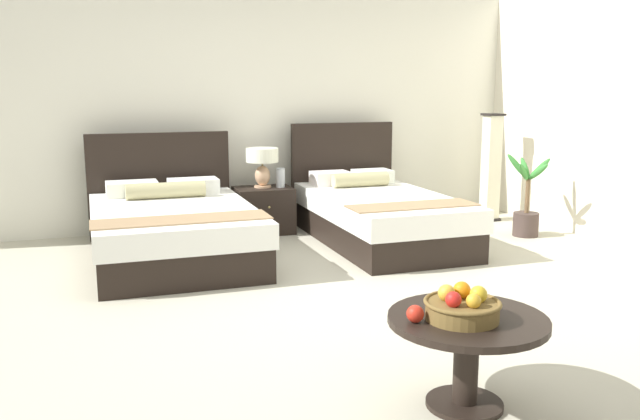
{
  "coord_description": "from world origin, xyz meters",
  "views": [
    {
      "loc": [
        -1.72,
        -4.36,
        1.55
      ],
      "look_at": [
        -0.01,
        0.46,
        0.59
      ],
      "focal_mm": 37.64,
      "sensor_mm": 36.0,
      "label": 1
    }
  ],
  "objects_px": {
    "nightstand": "(264,210)",
    "vase": "(280,178)",
    "bed_near_corner": "(378,214)",
    "fruit_bowl": "(462,307)",
    "loose_apple": "(415,314)",
    "coffee_table": "(467,339)",
    "potted_palm": "(526,210)",
    "bed_near_window": "(172,228)",
    "floor_lamp_corner": "(491,168)",
    "table_lamp": "(262,161)"
  },
  "relations": [
    {
      "from": "floor_lamp_corner",
      "to": "loose_apple",
      "type": "bearing_deg",
      "value": -127.57
    },
    {
      "from": "table_lamp",
      "to": "loose_apple",
      "type": "xyz_separation_m",
      "value": [
        -0.35,
        -4.11,
        -0.26
      ]
    },
    {
      "from": "bed_near_window",
      "to": "loose_apple",
      "type": "distance_m",
      "value": 3.41
    },
    {
      "from": "floor_lamp_corner",
      "to": "coffee_table",
      "type": "bearing_deg",
      "value": -124.82
    },
    {
      "from": "bed_near_corner",
      "to": "floor_lamp_corner",
      "type": "height_order",
      "value": "floor_lamp_corner"
    },
    {
      "from": "fruit_bowl",
      "to": "potted_palm",
      "type": "height_order",
      "value": "potted_palm"
    },
    {
      "from": "coffee_table",
      "to": "potted_palm",
      "type": "xyz_separation_m",
      "value": [
        2.59,
        3.05,
        -0.07
      ]
    },
    {
      "from": "coffee_table",
      "to": "nightstand",
      "type": "bearing_deg",
      "value": 88.94
    },
    {
      "from": "bed_near_corner",
      "to": "fruit_bowl",
      "type": "height_order",
      "value": "bed_near_corner"
    },
    {
      "from": "coffee_table",
      "to": "table_lamp",
      "type": "bearing_deg",
      "value": 88.95
    },
    {
      "from": "bed_near_corner",
      "to": "potted_palm",
      "type": "height_order",
      "value": "bed_near_corner"
    },
    {
      "from": "bed_near_corner",
      "to": "vase",
      "type": "height_order",
      "value": "bed_near_corner"
    },
    {
      "from": "potted_palm",
      "to": "floor_lamp_corner",
      "type": "bearing_deg",
      "value": 82.71
    },
    {
      "from": "bed_near_corner",
      "to": "floor_lamp_corner",
      "type": "bearing_deg",
      "value": 17.82
    },
    {
      "from": "bed_near_corner",
      "to": "table_lamp",
      "type": "bearing_deg",
      "value": 141.42
    },
    {
      "from": "bed_near_window",
      "to": "potted_palm",
      "type": "height_order",
      "value": "bed_near_window"
    },
    {
      "from": "table_lamp",
      "to": "fruit_bowl",
      "type": "bearing_deg",
      "value": -91.73
    },
    {
      "from": "coffee_table",
      "to": "bed_near_window",
      "type": "bearing_deg",
      "value": 106.16
    },
    {
      "from": "coffee_table",
      "to": "potted_palm",
      "type": "bearing_deg",
      "value": 49.61
    },
    {
      "from": "nightstand",
      "to": "vase",
      "type": "relative_size",
      "value": 2.89
    },
    {
      "from": "vase",
      "to": "loose_apple",
      "type": "bearing_deg",
      "value": -97.42
    },
    {
      "from": "nightstand",
      "to": "bed_near_window",
      "type": "bearing_deg",
      "value": -143.94
    },
    {
      "from": "bed_near_window",
      "to": "potted_palm",
      "type": "distance_m",
      "value": 3.57
    },
    {
      "from": "bed_near_corner",
      "to": "table_lamp",
      "type": "height_order",
      "value": "bed_near_corner"
    },
    {
      "from": "fruit_bowl",
      "to": "loose_apple",
      "type": "bearing_deg",
      "value": 170.25
    },
    {
      "from": "bed_near_window",
      "to": "fruit_bowl",
      "type": "xyz_separation_m",
      "value": [
        0.92,
        -3.37,
        0.24
      ]
    },
    {
      "from": "floor_lamp_corner",
      "to": "potted_palm",
      "type": "height_order",
      "value": "floor_lamp_corner"
    },
    {
      "from": "bed_near_window",
      "to": "bed_near_corner",
      "type": "xyz_separation_m",
      "value": [
        2.02,
        0.0,
        0.0
      ]
    },
    {
      "from": "nightstand",
      "to": "potted_palm",
      "type": "distance_m",
      "value": 2.73
    },
    {
      "from": "bed_near_corner",
      "to": "potted_palm",
      "type": "distance_m",
      "value": 1.57
    },
    {
      "from": "fruit_bowl",
      "to": "floor_lamp_corner",
      "type": "distance_m",
      "value": 4.78
    },
    {
      "from": "vase",
      "to": "coffee_table",
      "type": "bearing_deg",
      "value": -93.56
    },
    {
      "from": "vase",
      "to": "coffee_table",
      "type": "distance_m",
      "value": 4.08
    },
    {
      "from": "nightstand",
      "to": "vase",
      "type": "xyz_separation_m",
      "value": [
        0.18,
        -0.04,
        0.34
      ]
    },
    {
      "from": "nightstand",
      "to": "loose_apple",
      "type": "bearing_deg",
      "value": -94.9
    },
    {
      "from": "fruit_bowl",
      "to": "vase",
      "type": "bearing_deg",
      "value": 85.78
    },
    {
      "from": "bed_near_window",
      "to": "nightstand",
      "type": "distance_m",
      "value": 1.29
    },
    {
      "from": "vase",
      "to": "nightstand",
      "type": "bearing_deg",
      "value": 167.27
    },
    {
      "from": "vase",
      "to": "coffee_table",
      "type": "relative_size",
      "value": 0.27
    },
    {
      "from": "nightstand",
      "to": "loose_apple",
      "type": "height_order",
      "value": "loose_apple"
    },
    {
      "from": "bed_near_window",
      "to": "table_lamp",
      "type": "distance_m",
      "value": 1.39
    },
    {
      "from": "bed_near_corner",
      "to": "coffee_table",
      "type": "bearing_deg",
      "value": -107.38
    },
    {
      "from": "nightstand",
      "to": "coffee_table",
      "type": "xyz_separation_m",
      "value": [
        -0.08,
        -4.11,
        0.1
      ]
    },
    {
      "from": "loose_apple",
      "to": "floor_lamp_corner",
      "type": "relative_size",
      "value": 0.07
    },
    {
      "from": "bed_near_window",
      "to": "bed_near_corner",
      "type": "bearing_deg",
      "value": 0.14
    },
    {
      "from": "vase",
      "to": "floor_lamp_corner",
      "type": "relative_size",
      "value": 0.17
    },
    {
      "from": "bed_near_window",
      "to": "loose_apple",
      "type": "height_order",
      "value": "bed_near_window"
    },
    {
      "from": "table_lamp",
      "to": "nightstand",
      "type": "bearing_deg",
      "value": -90.0
    },
    {
      "from": "bed_near_corner",
      "to": "vase",
      "type": "xyz_separation_m",
      "value": [
        -0.8,
        0.72,
        0.31
      ]
    },
    {
      "from": "bed_near_corner",
      "to": "coffee_table",
      "type": "height_order",
      "value": "bed_near_corner"
    }
  ]
}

